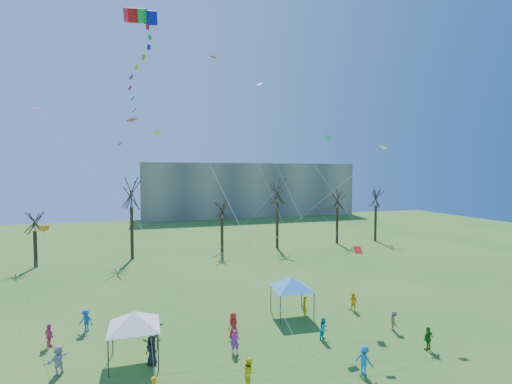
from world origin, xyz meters
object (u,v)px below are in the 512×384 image
object	(u,v)px
big_box_kite	(141,86)
canopy_tent_white	(134,319)
distant_building	(249,190)
canopy_tent_blue	(292,283)

from	to	relation	value
big_box_kite	canopy_tent_white	size ratio (longest dim) A/B	5.33
big_box_kite	canopy_tent_white	bearing A→B (deg)	162.26
distant_building	canopy_tent_white	world-z (taller)	distant_building
distant_building	canopy_tent_white	distance (m)	81.40
canopy_tent_blue	canopy_tent_white	bearing A→B (deg)	-162.63
big_box_kite	canopy_tent_blue	bearing A→B (deg)	19.23
big_box_kite	canopy_tent_blue	world-z (taller)	big_box_kite
distant_building	big_box_kite	bearing A→B (deg)	-110.61
distant_building	big_box_kite	xyz separation A→B (m)	(-28.60, -76.03, 10.16)
canopy_tent_blue	distant_building	bearing A→B (deg)	76.98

